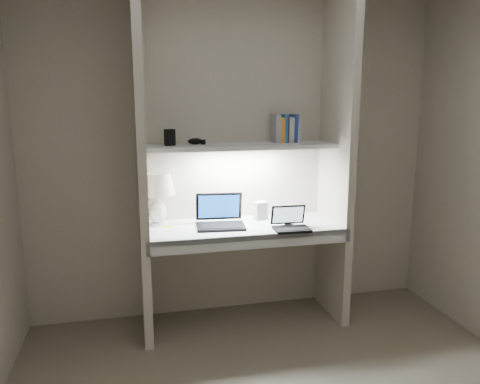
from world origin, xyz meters
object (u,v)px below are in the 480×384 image
object	(u,v)px
laptop_main	(220,219)
laptop_netbook	(290,224)
table_lamp	(157,190)
speaker	(260,211)
book_row	(286,129)

from	to	relation	value
laptop_main	laptop_netbook	xyz separation A→B (m)	(0.48, -0.21, -0.01)
table_lamp	laptop_main	world-z (taller)	table_lamp
laptop_main	speaker	bearing A→B (deg)	22.92
laptop_netbook	book_row	xyz separation A→B (m)	(0.07, 0.36, 0.66)
laptop_main	book_row	world-z (taller)	book_row
speaker	book_row	distance (m)	0.66
table_lamp	speaker	distance (m)	0.82
laptop_main	table_lamp	bearing A→B (deg)	169.77
laptop_netbook	table_lamp	bearing A→B (deg)	162.94
table_lamp	laptop_main	size ratio (longest dim) A/B	1.05
table_lamp	book_row	xyz separation A→B (m)	(1.00, 0.02, 0.43)
laptop_main	book_row	bearing A→B (deg)	20.53
table_lamp	laptop_netbook	world-z (taller)	table_lamp
laptop_netbook	speaker	size ratio (longest dim) A/B	1.88
laptop_main	speaker	world-z (taller)	laptop_main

